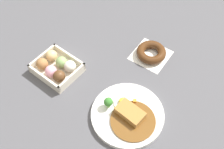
% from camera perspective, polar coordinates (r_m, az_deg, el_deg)
% --- Properties ---
extents(ground_plane, '(1.60, 1.60, 0.00)m').
position_cam_1_polar(ground_plane, '(1.11, 1.35, 1.11)').
color(ground_plane, '#4C4C51').
extents(curry_plate, '(0.26, 0.26, 0.06)m').
position_cam_1_polar(curry_plate, '(0.99, 3.23, -8.15)').
color(curry_plate, white).
rests_on(curry_plate, ground_plane).
extents(donut_box, '(0.17, 0.15, 0.06)m').
position_cam_1_polar(donut_box, '(1.11, -11.28, 1.48)').
color(donut_box, beige).
rests_on(donut_box, ground_plane).
extents(chocolate_ring_donut, '(0.15, 0.15, 0.04)m').
position_cam_1_polar(chocolate_ring_donut, '(1.15, 8.02, 4.47)').
color(chocolate_ring_donut, white).
rests_on(chocolate_ring_donut, ground_plane).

